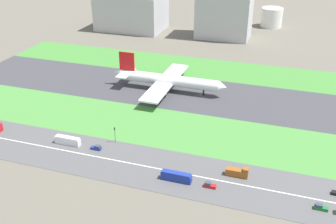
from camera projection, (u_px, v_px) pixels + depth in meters
ground_plane at (202, 95)px, 216.79m from camera, size 800.00×800.00×0.00m
runway at (202, 95)px, 216.77m from camera, size 280.00×46.00×0.10m
grass_median_north at (218, 70)px, 251.48m from camera, size 280.00×36.00×0.10m
grass_median_south at (181, 130)px, 182.06m from camera, size 280.00×36.00×0.10m
highway at (157, 168)px, 154.96m from camera, size 280.00×28.00×0.10m
highway_centerline at (157, 168)px, 154.94m from camera, size 266.00×0.50×0.01m
airliner at (166, 80)px, 219.84m from camera, size 65.00×56.00×19.70m
car_0 at (321, 207)px, 133.36m from camera, size 4.40×1.80×2.00m
truck_1 at (238, 172)px, 149.85m from camera, size 8.40×2.50×4.00m
bus_0 at (176, 177)px, 147.28m from camera, size 11.60×2.50×3.50m
bus_1 at (67, 141)px, 170.41m from camera, size 11.60×2.50×3.50m
car_1 at (97, 148)px, 166.93m from camera, size 4.40×1.80×2.00m
car_2 at (210, 185)px, 144.11m from camera, size 4.40×1.80×2.00m
traffic_light at (115, 134)px, 170.79m from camera, size 0.36×0.50×7.20m
terminal_building at (131, 12)px, 332.12m from camera, size 53.71×37.12×29.11m
hangar_building at (225, 8)px, 306.25m from camera, size 40.97×26.80×46.05m
fuel_tank_west at (235, 17)px, 351.48m from camera, size 23.51×23.51×12.40m
fuel_tank_centre at (272, 17)px, 341.80m from camera, size 18.03×18.03×16.06m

